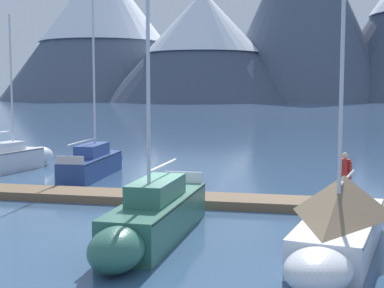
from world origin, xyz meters
TOP-DOWN VIEW (x-y plane):
  - ground_plane at (0.00, 0.00)m, footprint 700.00×700.00m
  - mountain_west_summit at (-76.74, 192.45)m, footprint 78.82×78.82m
  - mountain_central_massif at (-32.67, 171.37)m, footprint 66.40×66.40m
  - mountain_shoulder_ridge at (-0.07, 185.86)m, footprint 61.00×61.00m
  - dock at (0.00, 4.00)m, footprint 27.63×1.93m
  - sailboat_nearest_berth at (-10.46, 10.15)m, footprint 2.34×6.45m
  - sailboat_second_berth at (-5.61, 9.55)m, footprint 1.76×7.19m
  - sailboat_mid_dock_port at (0.49, -1.28)m, footprint 1.60×7.20m
  - sailboat_mid_dock_starboard at (5.48, -1.32)m, footprint 2.88×7.12m
  - person_on_dock at (5.85, 4.28)m, footprint 0.47×0.42m

SIDE VIEW (x-z plane):
  - ground_plane at x=0.00m, z-range 0.00..0.00m
  - dock at x=0.00m, z-range -0.01..0.29m
  - sailboat_second_berth at x=-5.61m, z-range -3.61..4.89m
  - sailboat_nearest_berth at x=-10.46m, z-range -3.34..4.63m
  - sailboat_mid_dock_port at x=0.49m, z-range -2.68..4.03m
  - sailboat_mid_dock_starboard at x=5.48m, z-range -3.71..5.52m
  - person_on_dock at x=5.85m, z-range 0.42..2.11m
  - mountain_central_massif at x=-32.67m, z-range 1.31..38.35m
  - mountain_west_summit at x=-76.74m, z-range 2.04..56.19m
  - mountain_shoulder_ridge at x=-0.07m, z-range 1.31..68.46m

